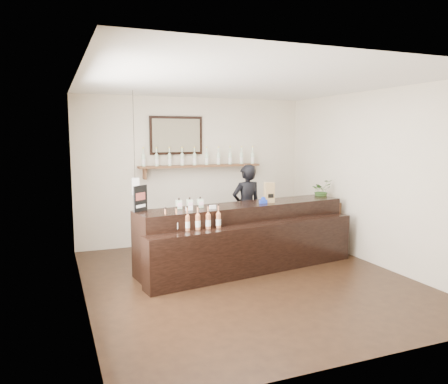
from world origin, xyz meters
TOP-DOWN VIEW (x-y plane):
  - ground at (0.00, 0.00)m, footprint 5.00×5.00m
  - room_shell at (0.00, 0.00)m, footprint 5.00×5.00m
  - back_wall_decor at (-0.16, 2.37)m, footprint 2.66×0.96m
  - counter at (0.26, 0.57)m, footprint 3.61×1.47m
  - promo_sign at (-1.40, 0.63)m, footprint 0.23×0.18m
  - paper_bag at (0.71, 0.70)m, footprint 0.16×0.13m
  - tape_dispenser at (0.59, 0.66)m, footprint 0.13×0.05m
  - side_cabinet at (2.00, 1.12)m, footprint 0.47×0.63m
  - potted_plant at (2.00, 1.12)m, footprint 0.40×0.36m
  - shopkeeper at (0.70, 1.55)m, footprint 0.68×0.48m

SIDE VIEW (x-z plane):
  - ground at x=0.00m, z-range 0.00..0.00m
  - side_cabinet at x=2.00m, z-range 0.00..0.88m
  - counter at x=0.26m, z-range -0.11..1.04m
  - shopkeeper at x=0.70m, z-range 0.00..1.77m
  - tape_dispenser at x=0.59m, z-range 0.98..1.09m
  - potted_plant at x=2.00m, z-range 0.88..1.28m
  - paper_bag at x=0.71m, z-range 0.99..1.32m
  - promo_sign at x=-1.40m, z-range 0.99..1.37m
  - room_shell at x=0.00m, z-range -0.80..4.20m
  - back_wall_decor at x=-0.16m, z-range 0.91..2.60m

